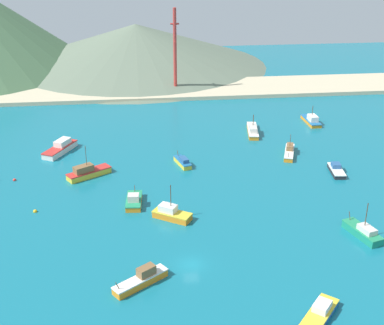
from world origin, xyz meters
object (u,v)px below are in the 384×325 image
at_px(fishing_boat_5, 183,162).
at_px(fishing_boat_3, 253,130).
at_px(fishing_boat_4, 134,201).
at_px(fishing_boat_8, 289,152).
at_px(fishing_boat_10, 336,170).
at_px(buoy_0, 15,180).
at_px(fishing_boat_9, 171,214).
at_px(fishing_boat_2, 311,120).
at_px(fishing_boat_11, 88,172).
at_px(fishing_boat_7, 61,148).
at_px(radio_tower, 175,51).
at_px(fishing_boat_1, 142,279).
at_px(buoy_1, 35,211).
at_px(fishing_boat_6, 363,232).
at_px(fishing_boat_13, 319,314).

bearing_deg(fishing_boat_5, fishing_boat_3, 41.99).
distance_m(fishing_boat_4, fishing_boat_8, 42.39).
height_order(fishing_boat_3, fishing_boat_10, fishing_boat_3).
xyz_separation_m(fishing_boat_3, fishing_boat_5, (-20.16, -18.14, -0.11)).
bearing_deg(buoy_0, fishing_boat_9, -31.63).
distance_m(fishing_boat_2, fishing_boat_11, 65.34).
height_order(fishing_boat_7, buoy_0, fishing_boat_7).
relative_size(fishing_boat_11, radio_tower, 0.36).
relative_size(fishing_boat_4, fishing_boat_8, 0.78).
relative_size(fishing_boat_1, buoy_1, 11.43).
distance_m(fishing_boat_1, fishing_boat_2, 82.91).
height_order(fishing_boat_6, fishing_boat_10, fishing_boat_6).
bearing_deg(radio_tower, fishing_boat_6, -74.48).
xyz_separation_m(fishing_boat_2, buoy_0, (-74.52, -28.19, -0.79)).
distance_m(fishing_boat_4, fishing_boat_7, 33.30).
distance_m(fishing_boat_6, fishing_boat_9, 34.26).
bearing_deg(buoy_1, buoy_0, 114.31).
bearing_deg(fishing_boat_11, fishing_boat_4, -54.52).
bearing_deg(fishing_boat_4, fishing_boat_8, 29.26).
relative_size(fishing_boat_13, buoy_0, 12.26).
bearing_deg(fishing_boat_9, fishing_boat_2, 48.50).
height_order(fishing_boat_1, fishing_boat_5, fishing_boat_1).
xyz_separation_m(fishing_boat_7, fishing_boat_11, (7.44, -14.73, 0.01)).
bearing_deg(fishing_boat_8, fishing_boat_7, 171.85).
height_order(fishing_boat_11, fishing_boat_13, fishing_boat_11).
relative_size(fishing_boat_5, fishing_boat_9, 0.92).
bearing_deg(fishing_boat_1, fishing_boat_4, 92.01).
bearing_deg(radio_tower, fishing_boat_9, -95.30).
distance_m(fishing_boat_5, radio_tower, 58.70).
xyz_separation_m(fishing_boat_4, fishing_boat_6, (39.57, -16.24, 0.09)).
bearing_deg(fishing_boat_11, fishing_boat_3, 28.03).
relative_size(fishing_boat_4, fishing_boat_10, 1.02).
height_order(fishing_boat_5, buoy_0, fishing_boat_5).
relative_size(fishing_boat_11, buoy_1, 12.78).
height_order(fishing_boat_2, fishing_boat_3, fishing_boat_3).
xyz_separation_m(fishing_boat_6, fishing_boat_11, (-49.37, 30.00, 0.14)).
distance_m(fishing_boat_8, buoy_1, 59.78).
relative_size(fishing_boat_6, fishing_boat_9, 1.13).
distance_m(fishing_boat_5, fishing_boat_7, 30.52).
bearing_deg(radio_tower, fishing_boat_10, -65.13).
bearing_deg(fishing_boat_3, fishing_boat_10, -63.37).
bearing_deg(fishing_boat_7, buoy_1, -92.85).
bearing_deg(fishing_boat_4, fishing_boat_13, -55.24).
distance_m(fishing_boat_1, fishing_boat_5, 44.38).
bearing_deg(buoy_0, fishing_boat_10, -3.18).
xyz_separation_m(fishing_boat_6, buoy_1, (-58.28, 15.26, -0.79)).
distance_m(fishing_boat_4, fishing_boat_11, 16.89).
bearing_deg(fishing_boat_1, fishing_boat_9, 73.04).
distance_m(fishing_boat_2, buoy_0, 79.68).
bearing_deg(fishing_boat_11, fishing_boat_10, -4.29).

